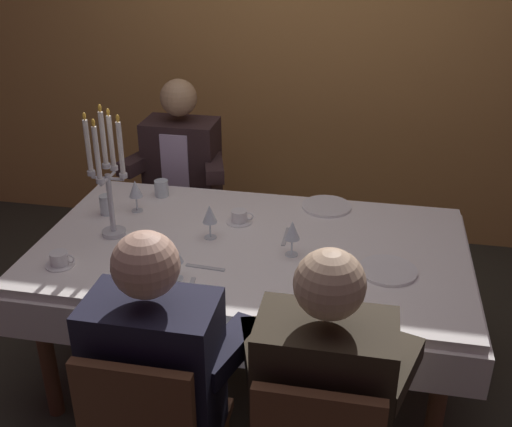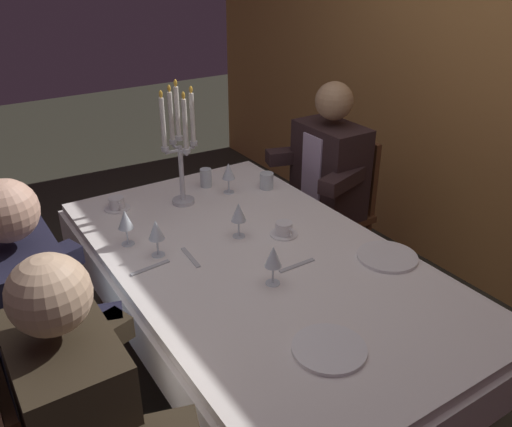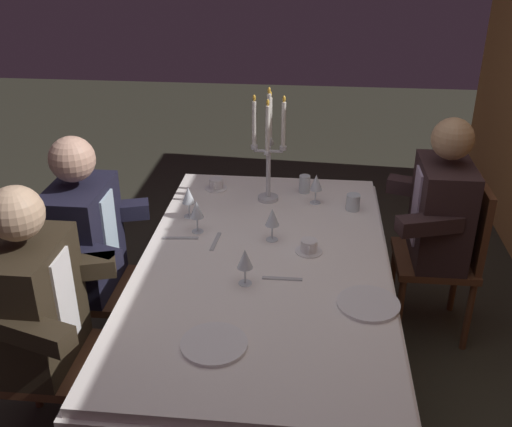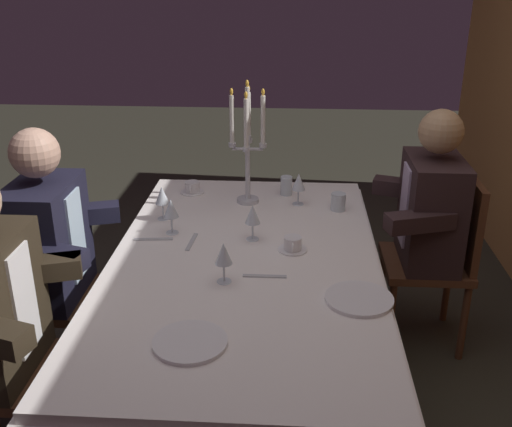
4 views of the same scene
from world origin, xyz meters
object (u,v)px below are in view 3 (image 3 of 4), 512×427
object	(u,v)px
wine_glass_3	(188,196)
coffee_cup_1	(309,247)
wine_glass_4	(197,211)
water_tumbler_1	(305,184)
dinner_plate_1	(214,344)
dining_table	(263,283)
water_tumbler_0	(353,202)
candelabra	(269,148)
coffee_cup_0	(216,185)
wine_glass_0	(316,183)
dinner_plate_0	(368,304)
seated_diner_2	(33,303)
seated_diner_0	(442,212)
seated_diner_1	(82,237)
wine_glass_1	(272,218)
wine_glass_2	(245,260)

from	to	relation	value
wine_glass_3	coffee_cup_1	size ratio (longest dim) A/B	1.24
wine_glass_4	water_tumbler_1	distance (m)	0.72
dinner_plate_1	coffee_cup_1	bearing A→B (deg)	155.23
dining_table	water_tumbler_0	world-z (taller)	water_tumbler_0
candelabra	coffee_cup_0	xyz separation A→B (m)	(-0.11, -0.30, -0.27)
dinner_plate_1	wine_glass_0	size ratio (longest dim) A/B	1.48
dinner_plate_0	coffee_cup_0	world-z (taller)	coffee_cup_0
wine_glass_0	coffee_cup_1	distance (m)	0.53
dining_table	wine_glass_4	bearing A→B (deg)	-124.99
coffee_cup_1	coffee_cup_0	bearing A→B (deg)	-140.80
wine_glass_3	seated_diner_2	distance (m)	0.94
seated_diner_0	seated_diner_1	xyz separation A→B (m)	(0.45, -1.77, 0.00)
wine_glass_0	wine_glass_1	distance (m)	0.47
water_tumbler_1	seated_diner_1	size ratio (longest dim) A/B	0.08
wine_glass_1	water_tumbler_1	world-z (taller)	wine_glass_1
wine_glass_0	candelabra	bearing A→B (deg)	-93.57
water_tumbler_0	coffee_cup_1	distance (m)	0.51
water_tumbler_0	seated_diner_1	size ratio (longest dim) A/B	0.07
candelabra	wine_glass_1	world-z (taller)	candelabra
wine_glass_1	dining_table	bearing A→B (deg)	-6.98
seated_diner_2	dining_table	bearing A→B (deg)	114.75
dining_table	coffee_cup_0	bearing A→B (deg)	-156.04
wine_glass_1	seated_diner_0	distance (m)	0.96
water_tumbler_0	coffee_cup_0	xyz separation A→B (m)	(-0.19, -0.75, -0.02)
candelabra	water_tumbler_1	world-z (taller)	candelabra
wine_glass_1	wine_glass_2	world-z (taller)	same
wine_glass_0	wine_glass_3	bearing A→B (deg)	-70.37
wine_glass_2	water_tumbler_1	world-z (taller)	wine_glass_2
wine_glass_0	coffee_cup_0	size ratio (longest dim) A/B	1.24
wine_glass_2	water_tumbler_1	xyz separation A→B (m)	(-0.95, 0.22, -0.07)
seated_diner_2	seated_diner_1	bearing A→B (deg)	180.00
dinner_plate_0	wine_glass_0	size ratio (longest dim) A/B	1.51
dinner_plate_1	water_tumbler_0	bearing A→B (deg)	155.05
seated_diner_2	coffee_cup_0	bearing A→B (deg)	154.56
candelabra	water_tumbler_1	bearing A→B (deg)	121.46
wine_glass_2	coffee_cup_1	xyz separation A→B (m)	(-0.29, 0.26, -0.09)
wine_glass_4	water_tumbler_1	bearing A→B (deg)	135.77
dining_table	water_tumbler_1	distance (m)	0.79
dining_table	seated_diner_2	xyz separation A→B (m)	(0.41, -0.89, 0.11)
candelabra	wine_glass_1	xyz separation A→B (m)	(0.44, 0.06, -0.18)
candelabra	seated_diner_1	xyz separation A→B (m)	(0.50, -0.85, -0.30)
wine_glass_0	wine_glass_4	bearing A→B (deg)	-55.84
dinner_plate_0	wine_glass_4	world-z (taller)	wine_glass_4
candelabra	wine_glass_1	size ratio (longest dim) A/B	3.76
wine_glass_1	coffee_cup_1	xyz separation A→B (m)	(0.10, 0.18, -0.09)
wine_glass_1	water_tumbler_0	size ratio (longest dim) A/B	1.92
water_tumbler_0	water_tumbler_1	xyz separation A→B (m)	(-0.20, -0.26, 0.01)
dinner_plate_1	coffee_cup_0	xyz separation A→B (m)	(-1.35, -0.21, 0.02)
wine_glass_0	wine_glass_3	size ratio (longest dim) A/B	1.00
seated_diner_2	candelabra	bearing A→B (deg)	140.78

